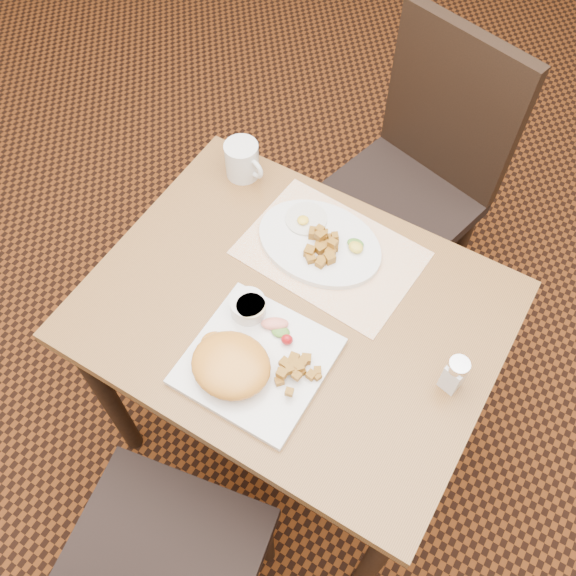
% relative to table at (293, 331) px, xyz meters
% --- Properties ---
extents(ground, '(8.00, 8.00, 0.00)m').
position_rel_table_xyz_m(ground, '(0.00, 0.00, -0.64)').
color(ground, black).
rests_on(ground, ground).
extents(table, '(0.90, 0.70, 0.75)m').
position_rel_table_xyz_m(table, '(0.00, 0.00, 0.00)').
color(table, brown).
rests_on(table, ground).
extents(chair_far, '(0.51, 0.52, 0.97)m').
position_rel_table_xyz_m(chair_far, '(0.01, 0.70, -0.10)').
color(chair_far, black).
rests_on(chair_far, ground).
extents(placemat, '(0.42, 0.31, 0.00)m').
position_rel_table_xyz_m(placemat, '(-0.00, 0.17, 0.11)').
color(placemat, white).
rests_on(placemat, table).
extents(plate_square, '(0.28, 0.28, 0.02)m').
position_rel_table_xyz_m(plate_square, '(0.00, -0.15, 0.12)').
color(plate_square, silver).
rests_on(plate_square, table).
extents(plate_oval, '(0.31, 0.23, 0.02)m').
position_rel_table_xyz_m(plate_oval, '(-0.03, 0.18, 0.12)').
color(plate_oval, silver).
rests_on(plate_oval, placemat).
extents(hollandaise_mound, '(0.18, 0.15, 0.06)m').
position_rel_table_xyz_m(hollandaise_mound, '(-0.03, -0.20, 0.15)').
color(hollandaise_mound, orange).
rests_on(hollandaise_mound, plate_square).
extents(ramekin, '(0.08, 0.08, 0.04)m').
position_rel_table_xyz_m(ramekin, '(-0.07, -0.07, 0.15)').
color(ramekin, silver).
rests_on(ramekin, plate_square).
extents(garnish_sq, '(0.09, 0.06, 0.03)m').
position_rel_table_xyz_m(garnish_sq, '(0.01, -0.07, 0.14)').
color(garnish_sq, '#387223').
rests_on(garnish_sq, plate_square).
extents(fried_egg, '(0.10, 0.10, 0.02)m').
position_rel_table_xyz_m(fried_egg, '(-0.09, 0.21, 0.13)').
color(fried_egg, white).
rests_on(fried_egg, plate_oval).
extents(garnish_ov, '(0.05, 0.05, 0.02)m').
position_rel_table_xyz_m(garnish_ov, '(0.05, 0.20, 0.14)').
color(garnish_ov, '#387223').
rests_on(garnish_ov, plate_oval).
extents(salt_shaker, '(0.05, 0.05, 0.10)m').
position_rel_table_xyz_m(salt_shaker, '(0.37, 0.01, 0.16)').
color(salt_shaker, white).
rests_on(salt_shaker, table).
extents(coffee_mug, '(0.12, 0.09, 0.10)m').
position_rel_table_xyz_m(coffee_mug, '(-0.31, 0.28, 0.16)').
color(coffee_mug, silver).
rests_on(coffee_mug, table).
extents(home_fries_sq, '(0.09, 0.11, 0.03)m').
position_rel_table_xyz_m(home_fries_sq, '(0.08, -0.14, 0.14)').
color(home_fries_sq, '#AA6F1B').
rests_on(home_fries_sq, plate_square).
extents(home_fries_ov, '(0.10, 0.10, 0.04)m').
position_rel_table_xyz_m(home_fries_ov, '(-0.02, 0.16, 0.14)').
color(home_fries_ov, '#AA6F1B').
rests_on(home_fries_ov, plate_oval).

